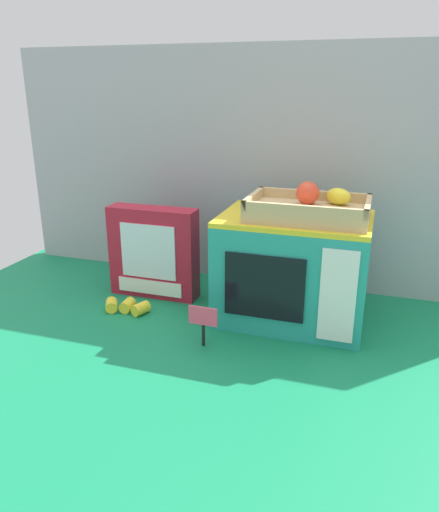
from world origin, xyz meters
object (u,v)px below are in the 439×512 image
object	(u,v)px
toy_microwave	(293,269)
food_groups_crate	(310,209)
cookie_set_box	(154,252)
loose_toy_banana	(127,306)
price_sign	(203,320)

from	to	relation	value
toy_microwave	food_groups_crate	distance (m)	0.17
cookie_set_box	loose_toy_banana	world-z (taller)	cookie_set_box
cookie_set_box	price_sign	world-z (taller)	cookie_set_box
toy_microwave	loose_toy_banana	distance (m)	0.46
food_groups_crate	toy_microwave	bearing A→B (deg)	161.27
toy_microwave	food_groups_crate	xyz separation A→B (m)	(0.03, -0.01, 0.16)
food_groups_crate	loose_toy_banana	distance (m)	0.55
cookie_set_box	loose_toy_banana	distance (m)	0.18
food_groups_crate	price_sign	bearing A→B (deg)	-135.08
price_sign	loose_toy_banana	distance (m)	0.29
food_groups_crate	cookie_set_box	xyz separation A→B (m)	(-0.44, 0.04, -0.17)
food_groups_crate	loose_toy_banana	xyz separation A→B (m)	(-0.46, -0.09, -0.28)
toy_microwave	cookie_set_box	distance (m)	0.41
price_sign	toy_microwave	bearing A→B (deg)	51.83
price_sign	loose_toy_banana	world-z (taller)	price_sign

